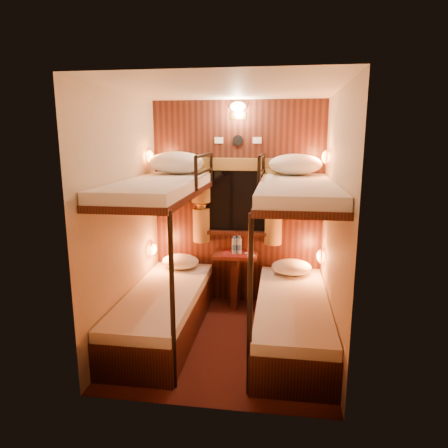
% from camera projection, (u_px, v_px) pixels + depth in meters
% --- Properties ---
extents(floor, '(2.10, 2.10, 0.00)m').
position_uv_depth(floor, '(226.00, 339.00, 4.00)').
color(floor, '#35160E').
rests_on(floor, ground).
extents(ceiling, '(2.10, 2.10, 0.00)m').
position_uv_depth(ceiling, '(226.00, 88.00, 3.49)').
color(ceiling, silver).
rests_on(ceiling, wall_back).
extents(wall_back, '(2.40, 0.00, 2.40)m').
position_uv_depth(wall_back, '(238.00, 204.00, 4.76)').
color(wall_back, '#C6B293').
rests_on(wall_back, floor).
extents(wall_front, '(2.40, 0.00, 2.40)m').
position_uv_depth(wall_front, '(205.00, 254.00, 2.73)').
color(wall_front, '#C6B293').
rests_on(wall_front, floor).
extents(wall_left, '(0.00, 2.40, 2.40)m').
position_uv_depth(wall_left, '(124.00, 219.00, 3.88)').
color(wall_left, '#C6B293').
rests_on(wall_left, floor).
extents(wall_right, '(0.00, 2.40, 2.40)m').
position_uv_depth(wall_right, '(335.00, 226.00, 3.60)').
color(wall_right, '#C6B293').
rests_on(wall_right, floor).
extents(back_panel, '(2.00, 0.03, 2.40)m').
position_uv_depth(back_panel, '(238.00, 205.00, 4.74)').
color(back_panel, black).
rests_on(back_panel, floor).
extents(bunk_left, '(0.72, 1.90, 1.82)m').
position_uv_depth(bunk_left, '(163.00, 281.00, 4.03)').
color(bunk_left, black).
rests_on(bunk_left, floor).
extents(bunk_right, '(0.72, 1.90, 1.82)m').
position_uv_depth(bunk_right, '(293.00, 288.00, 3.86)').
color(bunk_right, black).
rests_on(bunk_right, floor).
extents(window, '(1.00, 0.12, 0.79)m').
position_uv_depth(window, '(237.00, 207.00, 4.72)').
color(window, black).
rests_on(window, back_panel).
extents(curtains, '(1.10, 0.22, 1.00)m').
position_uv_depth(curtains, '(237.00, 200.00, 4.67)').
color(curtains, olive).
rests_on(curtains, back_panel).
extents(back_fixtures, '(0.54, 0.09, 0.48)m').
position_uv_depth(back_fixtures, '(238.00, 113.00, 4.49)').
color(back_fixtures, black).
rests_on(back_fixtures, back_panel).
extents(reading_lamps, '(2.00, 0.20, 1.25)m').
position_uv_depth(reading_lamps, '(234.00, 206.00, 4.41)').
color(reading_lamps, orange).
rests_on(reading_lamps, wall_left).
extents(table, '(0.50, 0.34, 0.66)m').
position_uv_depth(table, '(235.00, 272.00, 4.73)').
color(table, '#562413').
rests_on(table, floor).
extents(bottle_left, '(0.06, 0.06, 0.22)m').
position_uv_depth(bottle_left, '(239.00, 246.00, 4.63)').
color(bottle_left, '#99BFE5').
rests_on(bottle_left, table).
extents(bottle_right, '(0.06, 0.06, 0.21)m').
position_uv_depth(bottle_right, '(234.00, 246.00, 4.64)').
color(bottle_right, '#99BFE5').
rests_on(bottle_right, table).
extents(sachet_a, '(0.10, 0.08, 0.01)m').
position_uv_depth(sachet_a, '(251.00, 255.00, 4.59)').
color(sachet_a, silver).
rests_on(sachet_a, table).
extents(sachet_b, '(0.09, 0.08, 0.01)m').
position_uv_depth(sachet_b, '(248.00, 253.00, 4.68)').
color(sachet_b, silver).
rests_on(sachet_b, table).
extents(pillow_lower_left, '(0.44, 0.31, 0.17)m').
position_uv_depth(pillow_lower_left, '(181.00, 261.00, 4.73)').
color(pillow_lower_left, white).
rests_on(pillow_lower_left, bunk_left).
extents(pillow_lower_right, '(0.45, 0.32, 0.18)m').
position_uv_depth(pillow_lower_right, '(291.00, 267.00, 4.51)').
color(pillow_lower_right, white).
rests_on(pillow_lower_right, bunk_right).
extents(pillow_upper_left, '(0.62, 0.44, 0.24)m').
position_uv_depth(pillow_upper_left, '(176.00, 163.00, 4.41)').
color(pillow_upper_left, white).
rests_on(pillow_upper_left, bunk_left).
extents(pillow_upper_right, '(0.57, 0.41, 0.22)m').
position_uv_depth(pillow_upper_right, '(295.00, 164.00, 4.27)').
color(pillow_upper_right, white).
rests_on(pillow_upper_right, bunk_right).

